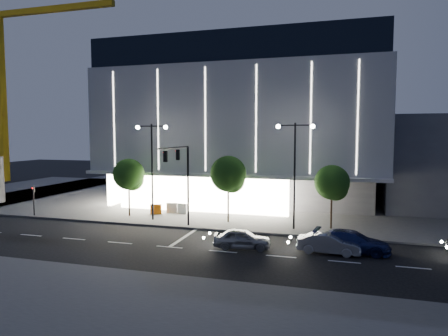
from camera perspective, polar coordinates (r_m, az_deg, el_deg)
ground at (r=31.49m, az=-10.06°, el=-10.05°), size 160.00×160.00×0.00m
sidewalk_museum at (r=52.58m, az=6.66°, el=-3.94°), size 70.00×40.00×0.15m
sidewalk_near at (r=19.22m, az=-12.65°, el=-19.76°), size 70.00×10.00×0.15m
museum at (r=50.70m, az=4.17°, el=6.18°), size 30.00×25.80×18.00m
traffic_mast at (r=33.21m, az=-6.09°, el=-0.42°), size 0.33×5.89×7.07m
street_lamp_west at (r=37.21m, az=-10.26°, el=1.52°), size 3.16×0.36×9.00m
street_lamp_east at (r=33.52m, az=10.07°, el=1.18°), size 3.16×0.36×9.00m
ped_signal_far at (r=43.15m, az=-25.55°, el=-3.86°), size 0.22×0.24×3.00m
tower_crane at (r=78.60m, az=-28.85°, el=13.34°), size 32.00×2.00×28.50m
tree_left at (r=39.66m, az=-13.41°, el=-1.12°), size 3.02×3.02×5.72m
tree_mid at (r=35.78m, az=0.65°, el=-1.14°), size 3.25×3.25×6.15m
tree_right at (r=34.54m, az=15.21°, el=-2.27°), size 2.91×2.91×5.51m
car_lead at (r=28.60m, az=2.62°, el=-10.08°), size 4.23×2.14×1.38m
car_second at (r=28.34m, az=14.72°, el=-10.37°), size 4.27×1.67×1.38m
car_third at (r=29.08m, az=17.79°, el=-9.96°), size 5.28×2.64×1.47m
barrier_b at (r=40.87m, az=-7.45°, el=-5.65°), size 1.13×0.46×1.00m
barrier_c at (r=40.30m, az=-9.71°, el=-5.83°), size 1.11×0.66×1.00m
barrier_d at (r=40.34m, az=-5.95°, el=-5.77°), size 1.13×0.49×1.00m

